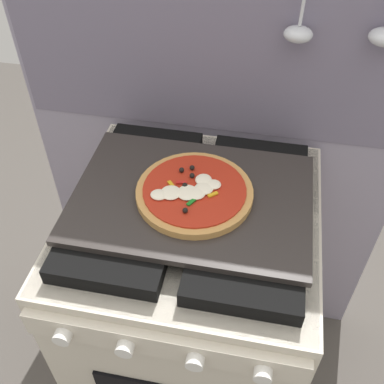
# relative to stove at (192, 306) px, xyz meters

# --- Properties ---
(ground_plane) EXTENTS (4.00, 4.00, 0.00)m
(ground_plane) POSITION_rel_stove_xyz_m (0.00, 0.00, -0.45)
(ground_plane) COLOR #4C4742
(kitchen_backsplash) EXTENTS (1.10, 0.09, 1.55)m
(kitchen_backsplash) POSITION_rel_stove_xyz_m (0.00, 0.34, 0.34)
(kitchen_backsplash) COLOR gray
(kitchen_backsplash) RESTS_ON ground_plane
(stove) EXTENTS (0.60, 0.64, 0.90)m
(stove) POSITION_rel_stove_xyz_m (0.00, 0.00, 0.00)
(stove) COLOR beige
(stove) RESTS_ON ground_plane
(baking_tray) EXTENTS (0.54, 0.38, 0.02)m
(baking_tray) POSITION_rel_stove_xyz_m (0.00, 0.00, 0.46)
(baking_tray) COLOR #2D2826
(baking_tray) RESTS_ON stove
(pizza_left) EXTENTS (0.26, 0.26, 0.03)m
(pizza_left) POSITION_rel_stove_xyz_m (0.00, -0.00, 0.48)
(pizza_left) COLOR #C18947
(pizza_left) RESTS_ON baking_tray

